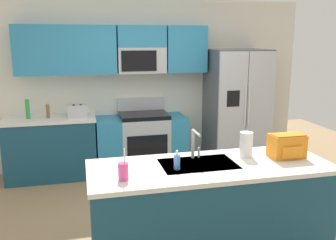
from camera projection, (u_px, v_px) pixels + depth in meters
name	position (u px, v px, depth m)	size (l,w,h in m)	color
ground_plane	(177.00, 224.00, 4.04)	(9.00, 9.00, 0.00)	#997A56
kitchen_wall_unit	(134.00, 74.00, 5.67)	(5.20, 0.43, 2.60)	silver
back_counter	(52.00, 148.00, 5.33)	(1.29, 0.63, 0.90)	navy
range_oven	(142.00, 142.00, 5.64)	(1.36, 0.61, 1.10)	#B7BABF
refrigerator	(236.00, 108.00, 5.81)	(0.90, 0.76, 1.85)	#4C4F54
island_counter	(209.00, 210.00, 3.38)	(2.19, 0.82, 0.90)	navy
toaster	(78.00, 111.00, 5.25)	(0.28, 0.16, 0.18)	#B7BABF
pepper_mill	(48.00, 111.00, 5.21)	(0.05, 0.05, 0.19)	brown
bottle_green	(28.00, 109.00, 5.14)	(0.06, 0.06, 0.27)	green
sink_faucet	(194.00, 142.00, 3.40)	(0.08, 0.21, 0.28)	#B7BABF
drink_cup_pink	(123.00, 171.00, 2.91)	(0.08, 0.08, 0.26)	#EA4C93
soap_dispenser	(177.00, 162.00, 3.15)	(0.06, 0.06, 0.17)	#4C8CD8
paper_towel_roll	(246.00, 145.00, 3.48)	(0.12, 0.12, 0.24)	white
backpack	(287.00, 145.00, 3.46)	(0.32, 0.22, 0.23)	orange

